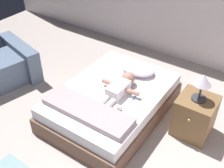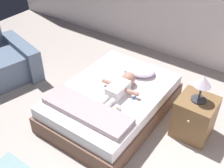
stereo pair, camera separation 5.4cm
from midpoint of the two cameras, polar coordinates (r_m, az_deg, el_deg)
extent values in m
cube|color=brown|center=(3.66, 0.42, -4.67)|extent=(1.22, 1.72, 0.23)
cube|color=white|center=(3.53, 0.43, -2.30)|extent=(1.17, 1.65, 0.15)
ellipsoid|color=silver|center=(3.80, 5.94, 3.13)|extent=(0.48, 0.35, 0.12)
cube|color=white|center=(3.39, 1.70, -1.10)|extent=(0.18, 0.32, 0.14)
sphere|color=tan|center=(3.54, 3.84, 1.07)|extent=(0.18, 0.18, 0.18)
cylinder|color=tan|center=(3.50, -0.21, 0.29)|extent=(0.18, 0.07, 0.06)
cylinder|color=tan|center=(3.35, 4.61, -1.74)|extent=(0.19, 0.08, 0.06)
cylinder|color=white|center=(3.28, -1.28, -3.41)|extent=(0.06, 0.17, 0.06)
cylinder|color=white|center=(3.24, 0.03, -4.01)|extent=(0.06, 0.17, 0.06)
cube|color=#3785E4|center=(3.39, 5.20, -2.67)|extent=(0.03, 0.14, 0.01)
cube|color=white|center=(3.43, 5.72, -1.86)|extent=(0.02, 0.03, 0.01)
cube|color=slate|center=(4.65, -17.76, 5.49)|extent=(1.00, 0.43, 0.52)
cube|color=brown|center=(3.45, 17.12, -6.53)|extent=(0.43, 0.43, 0.52)
sphere|color=tan|center=(3.21, 15.99, -7.40)|extent=(0.03, 0.03, 0.03)
cylinder|color=#333338|center=(3.28, 17.94, -3.09)|extent=(0.17, 0.17, 0.02)
cylinder|color=#333338|center=(3.22, 18.29, -1.66)|extent=(0.02, 0.02, 0.19)
cone|color=silver|center=(3.13, 18.83, 0.63)|extent=(0.19, 0.19, 0.13)
cube|color=#A79498|center=(3.16, -4.81, -5.44)|extent=(1.10, 0.35, 0.07)
cylinder|color=white|center=(3.17, 1.50, -5.32)|extent=(0.07, 0.12, 0.05)
cone|color=#E9BA78|center=(3.14, 1.51, -4.82)|extent=(0.04, 0.04, 0.02)
camera|label=1|loc=(0.03, -89.55, 0.33)|focal=44.13mm
camera|label=2|loc=(0.03, 90.45, -0.33)|focal=44.13mm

